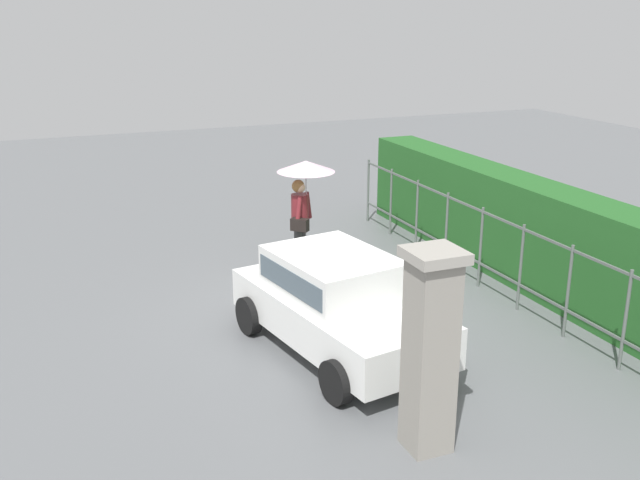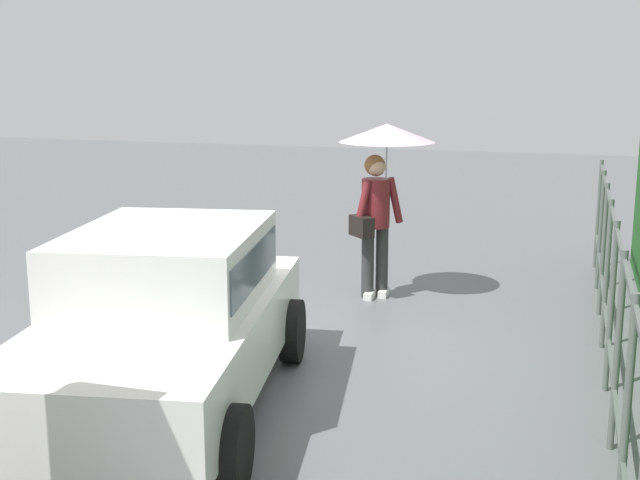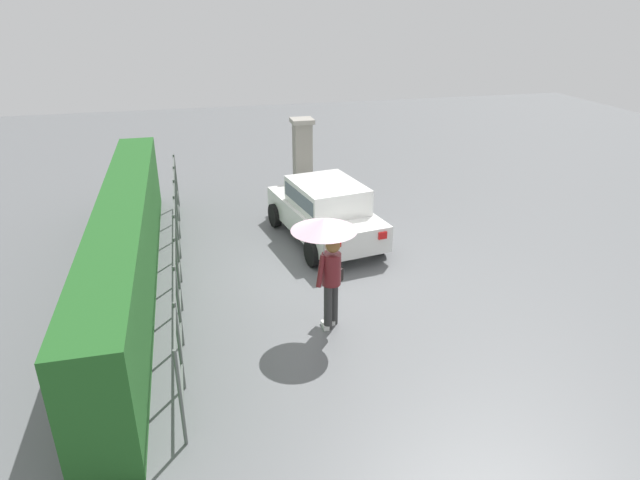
# 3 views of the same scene
# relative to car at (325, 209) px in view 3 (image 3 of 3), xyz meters

# --- Properties ---
(ground_plane) EXTENTS (40.00, 40.00, 0.00)m
(ground_plane) POSITION_rel_car_xyz_m (-1.46, 0.36, -0.80)
(ground_plane) COLOR slate
(car) EXTENTS (3.93, 2.36, 1.48)m
(car) POSITION_rel_car_xyz_m (0.00, 0.00, 0.00)
(car) COLOR white
(car) RESTS_ON ground
(pedestrian) EXTENTS (1.13, 1.13, 2.09)m
(pedestrian) POSITION_rel_car_xyz_m (-3.74, 0.93, 0.82)
(pedestrian) COLOR #333333
(pedestrian) RESTS_ON ground
(gate_pillar) EXTENTS (0.60, 0.60, 2.42)m
(gate_pillar) POSITION_rel_car_xyz_m (2.73, -0.04, 0.44)
(gate_pillar) COLOR gray
(gate_pillar) RESTS_ON ground
(fence_section) EXTENTS (9.40, 0.05, 1.50)m
(fence_section) POSITION_rel_car_xyz_m (-1.40, 3.46, 0.02)
(fence_section) COLOR #59605B
(fence_section) RESTS_ON ground
(hedge_row) EXTENTS (10.35, 0.90, 1.90)m
(hedge_row) POSITION_rel_car_xyz_m (-1.40, 4.41, 0.15)
(hedge_row) COLOR #235B23
(hedge_row) RESTS_ON ground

